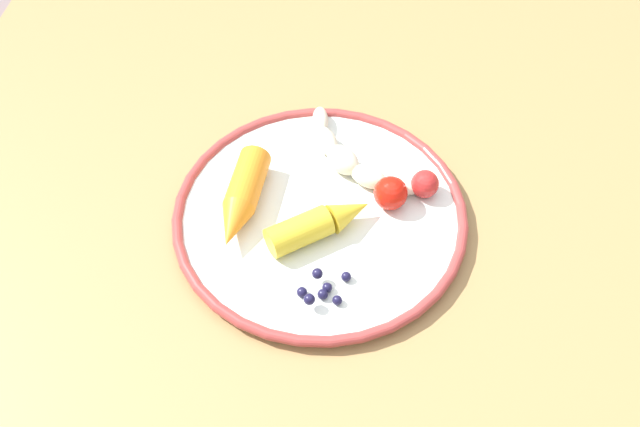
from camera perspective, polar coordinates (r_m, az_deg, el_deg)
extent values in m
cube|color=#997747|center=(0.79, -1.82, -4.47)|extent=(1.09, 0.97, 0.03)
cube|color=#93774B|center=(1.41, 19.11, 2.26)|extent=(0.05, 0.05, 0.70)
cube|color=#93774B|center=(1.46, -15.33, 5.69)|extent=(0.05, 0.05, 0.70)
cylinder|color=silver|center=(0.80, 0.00, -0.26)|extent=(0.32, 0.32, 0.01)
torus|color=#A03836|center=(0.80, 0.00, 0.00)|extent=(0.33, 0.33, 0.01)
ellipsoid|color=beige|center=(0.88, -0.02, 7.38)|extent=(0.05, 0.03, 0.02)
ellipsoid|color=beige|center=(0.85, 0.49, 5.76)|extent=(0.05, 0.04, 0.02)
ellipsoid|color=beige|center=(0.83, 1.84, 4.28)|extent=(0.05, 0.05, 0.03)
ellipsoid|color=beige|center=(0.82, 3.90, 2.92)|extent=(0.04, 0.05, 0.02)
ellipsoid|color=beige|center=(0.82, 6.39, 2.13)|extent=(0.02, 0.05, 0.02)
cylinder|color=orange|center=(0.81, -5.79, 2.57)|extent=(0.08, 0.04, 0.04)
cone|color=orange|center=(0.77, -6.99, -1.01)|extent=(0.05, 0.04, 0.04)
cylinder|color=yellow|center=(0.76, -1.34, -1.48)|extent=(0.07, 0.08, 0.03)
cone|color=yellow|center=(0.78, 2.43, 0.16)|extent=(0.05, 0.06, 0.03)
sphere|color=#191638|center=(0.75, 2.09, -5.04)|extent=(0.01, 0.01, 0.01)
sphere|color=#191638|center=(0.73, 1.38, -6.91)|extent=(0.01, 0.01, 0.01)
sphere|color=#191638|center=(0.74, 0.58, -5.91)|extent=(0.01, 0.01, 0.01)
sphere|color=#191638|center=(0.73, 0.22, -6.44)|extent=(0.01, 0.01, 0.01)
sphere|color=#191638|center=(0.74, -1.44, -6.27)|extent=(0.01, 0.01, 0.01)
sphere|color=#191638|center=(0.72, -0.86, -6.84)|extent=(0.01, 0.01, 0.01)
sphere|color=#191638|center=(0.74, -0.21, -4.80)|extent=(0.01, 0.01, 0.01)
sphere|color=red|center=(0.80, 5.64, 1.63)|extent=(0.04, 0.04, 0.04)
sphere|color=red|center=(0.81, 8.33, 2.34)|extent=(0.03, 0.03, 0.03)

